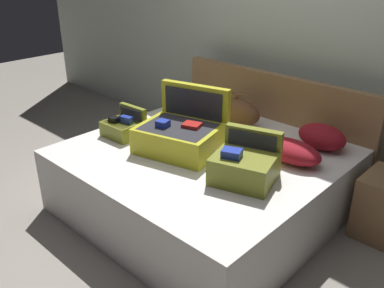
{
  "coord_description": "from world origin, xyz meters",
  "views": [
    {
      "loc": [
        1.9,
        -1.75,
        1.9
      ],
      "look_at": [
        0.0,
        0.27,
        0.62
      ],
      "focal_mm": 39.14,
      "sensor_mm": 36.0,
      "label": 1
    }
  ],
  "objects_px": {
    "hard_case_large": "(182,133)",
    "hard_case_small": "(124,126)",
    "duffel_bag": "(236,111)",
    "bed": "(204,180)",
    "hard_case_medium": "(245,164)",
    "pillow_near_headboard": "(322,137)",
    "pillow_center_head": "(291,151)"
  },
  "relations": [
    {
      "from": "hard_case_small",
      "to": "pillow_center_head",
      "type": "xyz_separation_m",
      "value": [
        1.24,
        0.53,
        -0.0
      ]
    },
    {
      "from": "hard_case_medium",
      "to": "pillow_near_headboard",
      "type": "bearing_deg",
      "value": 64.11
    },
    {
      "from": "pillow_near_headboard",
      "to": "pillow_center_head",
      "type": "distance_m",
      "value": 0.37
    },
    {
      "from": "pillow_center_head",
      "to": "hard_case_small",
      "type": "bearing_deg",
      "value": -156.63
    },
    {
      "from": "hard_case_medium",
      "to": "duffel_bag",
      "type": "bearing_deg",
      "value": 114.05
    },
    {
      "from": "bed",
      "to": "hard_case_small",
      "type": "height_order",
      "value": "hard_case_small"
    },
    {
      "from": "hard_case_large",
      "to": "pillow_center_head",
      "type": "bearing_deg",
      "value": 14.66
    },
    {
      "from": "hard_case_small",
      "to": "pillow_near_headboard",
      "type": "distance_m",
      "value": 1.57
    },
    {
      "from": "bed",
      "to": "hard_case_medium",
      "type": "bearing_deg",
      "value": -16.97
    },
    {
      "from": "hard_case_medium",
      "to": "hard_case_small",
      "type": "relative_size",
      "value": 1.61
    },
    {
      "from": "hard_case_large",
      "to": "pillow_near_headboard",
      "type": "distance_m",
      "value": 1.07
    },
    {
      "from": "hard_case_large",
      "to": "duffel_bag",
      "type": "relative_size",
      "value": 1.45
    },
    {
      "from": "hard_case_large",
      "to": "pillow_center_head",
      "type": "relative_size",
      "value": 1.44
    },
    {
      "from": "hard_case_small",
      "to": "hard_case_medium",
      "type": "bearing_deg",
      "value": 1.62
    },
    {
      "from": "pillow_near_headboard",
      "to": "pillow_center_head",
      "type": "bearing_deg",
      "value": -98.45
    },
    {
      "from": "bed",
      "to": "pillow_near_headboard",
      "type": "height_order",
      "value": "pillow_near_headboard"
    },
    {
      "from": "hard_case_small",
      "to": "pillow_center_head",
      "type": "distance_m",
      "value": 1.35
    },
    {
      "from": "pillow_near_headboard",
      "to": "bed",
      "type": "bearing_deg",
      "value": -133.04
    },
    {
      "from": "hard_case_large",
      "to": "hard_case_medium",
      "type": "distance_m",
      "value": 0.64
    },
    {
      "from": "bed",
      "to": "hard_case_small",
      "type": "bearing_deg",
      "value": -160.8
    },
    {
      "from": "hard_case_medium",
      "to": "duffel_bag",
      "type": "height_order",
      "value": "hard_case_medium"
    },
    {
      "from": "bed",
      "to": "pillow_center_head",
      "type": "distance_m",
      "value": 0.72
    },
    {
      "from": "duffel_bag",
      "to": "pillow_center_head",
      "type": "xyz_separation_m",
      "value": [
        0.72,
        -0.29,
        -0.04
      ]
    },
    {
      "from": "bed",
      "to": "duffel_bag",
      "type": "bearing_deg",
      "value": 104.84
    },
    {
      "from": "hard_case_large",
      "to": "pillow_near_headboard",
      "type": "height_order",
      "value": "hard_case_large"
    },
    {
      "from": "duffel_bag",
      "to": "bed",
      "type": "bearing_deg",
      "value": -75.16
    },
    {
      "from": "hard_case_large",
      "to": "pillow_center_head",
      "type": "height_order",
      "value": "hard_case_large"
    },
    {
      "from": "hard_case_large",
      "to": "duffel_bag",
      "type": "height_order",
      "value": "hard_case_large"
    },
    {
      "from": "hard_case_large",
      "to": "pillow_center_head",
      "type": "xyz_separation_m",
      "value": [
        0.71,
        0.39,
        -0.05
      ]
    },
    {
      "from": "duffel_bag",
      "to": "pillow_center_head",
      "type": "relative_size",
      "value": 0.99
    },
    {
      "from": "hard_case_medium",
      "to": "duffel_bag",
      "type": "relative_size",
      "value": 1.02
    },
    {
      "from": "hard_case_large",
      "to": "hard_case_small",
      "type": "bearing_deg",
      "value": -179.22
    }
  ]
}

